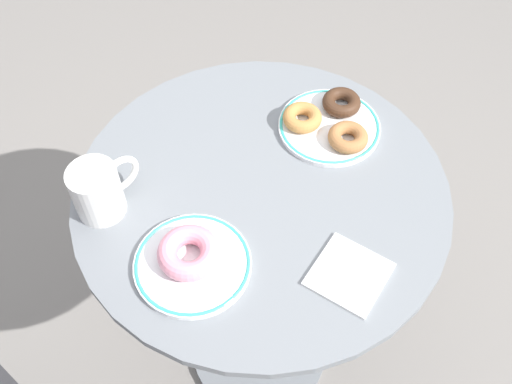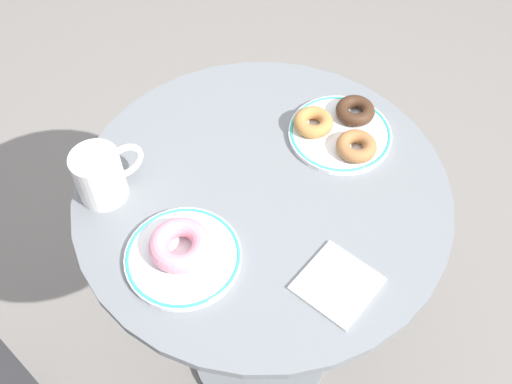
{
  "view_description": "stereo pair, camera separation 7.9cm",
  "coord_description": "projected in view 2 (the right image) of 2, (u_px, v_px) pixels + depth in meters",
  "views": [
    {
      "loc": [
        -0.57,
        -0.34,
        1.66
      ],
      "look_at": [
        -0.02,
        -0.0,
        0.79
      ],
      "focal_mm": 42.25,
      "sensor_mm": 36.0,
      "label": 1
    },
    {
      "loc": [
        -0.52,
        -0.41,
        1.66
      ],
      "look_at": [
        -0.02,
        -0.0,
        0.79
      ],
      "focal_mm": 42.25,
      "sensor_mm": 36.0,
      "label": 2
    }
  ],
  "objects": [
    {
      "name": "ground_plane",
      "position": [
        260.0,
        352.0,
        1.74
      ],
      "size": [
        7.0,
        7.0,
        0.02
      ],
      "primitive_type": "cube",
      "color": "gray"
    },
    {
      "name": "cafe_table",
      "position": [
        261.0,
        259.0,
        1.31
      ],
      "size": [
        0.7,
        0.7,
        0.78
      ],
      "color": "slate",
      "rests_on": "ground"
    },
    {
      "name": "plate_left",
      "position": [
        183.0,
        257.0,
        1.01
      ],
      "size": [
        0.2,
        0.2,
        0.01
      ],
      "color": "white",
      "rests_on": "cafe_table"
    },
    {
      "name": "plate_right",
      "position": [
        340.0,
        134.0,
        1.18
      ],
      "size": [
        0.2,
        0.2,
        0.01
      ],
      "color": "white",
      "rests_on": "cafe_table"
    },
    {
      "name": "donut_pink_frosted",
      "position": [
        180.0,
        245.0,
        1.0
      ],
      "size": [
        0.12,
        0.12,
        0.03
      ],
      "primitive_type": "torus",
      "rotation": [
        0.0,
        0.0,
        0.19
      ],
      "color": "pink",
      "rests_on": "plate_left"
    },
    {
      "name": "donut_chocolate",
      "position": [
        355.0,
        111.0,
        1.19
      ],
      "size": [
        0.11,
        0.11,
        0.03
      ],
      "primitive_type": "torus",
      "rotation": [
        0.0,
        0.0,
        1.03
      ],
      "color": "#422819",
      "rests_on": "plate_right"
    },
    {
      "name": "donut_old_fashioned",
      "position": [
        313.0,
        122.0,
        1.17
      ],
      "size": [
        0.1,
        0.1,
        0.03
      ],
      "primitive_type": "torus",
      "rotation": [
        0.0,
        0.0,
        3.56
      ],
      "color": "#BC7F42",
      "rests_on": "plate_right"
    },
    {
      "name": "donut_cinnamon",
      "position": [
        356.0,
        146.0,
        1.14
      ],
      "size": [
        0.11,
        0.11,
        0.03
      ],
      "primitive_type": "torus",
      "rotation": [
        0.0,
        0.0,
        3.72
      ],
      "color": "#A36B3D",
      "rests_on": "plate_right"
    },
    {
      "name": "paper_napkin",
      "position": [
        337.0,
        284.0,
        0.99
      ],
      "size": [
        0.12,
        0.12,
        0.01
      ],
      "primitive_type": "cube",
      "rotation": [
        0.0,
        0.0,
        -0.02
      ],
      "color": "white",
      "rests_on": "cafe_table"
    },
    {
      "name": "coffee_mug",
      "position": [
        101.0,
        175.0,
        1.06
      ],
      "size": [
        0.13,
        0.09,
        0.1
      ],
      "color": "white",
      "rests_on": "cafe_table"
    }
  ]
}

